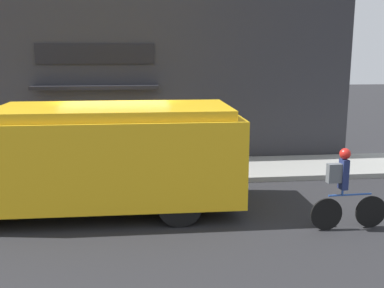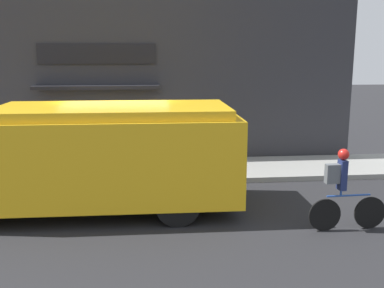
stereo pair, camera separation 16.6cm
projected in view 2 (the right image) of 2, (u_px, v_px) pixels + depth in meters
The scene contains 6 objects.
ground_plane at pixel (119, 187), 11.26m from camera, with size 70.00×70.00×0.00m, color #232326.
sidewalk at pixel (121, 172), 12.40m from camera, with size 28.00×2.36×0.14m.
storefront at pixel (120, 76), 13.18m from camera, with size 14.14×0.90×5.28m.
school_bus at pixel (91, 157), 9.37m from camera, with size 6.92×2.91×2.23m.
cyclist at pixel (343, 190), 8.37m from camera, with size 1.53×0.21×1.57m.
trash_bin at pixel (197, 153), 12.55m from camera, with size 0.49×0.49×0.85m.
Camera 2 is at (0.73, -10.95, 3.29)m, focal length 42.00 mm.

